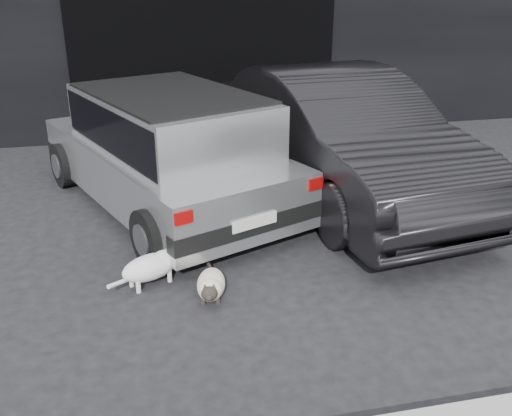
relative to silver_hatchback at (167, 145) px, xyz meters
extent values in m
plane|color=black|center=(-0.19, -1.22, -0.71)|extent=(80.00, 80.00, 0.00)
cube|color=black|center=(0.81, 2.77, 0.59)|extent=(4.00, 0.10, 2.60)
cube|color=#A7AAAC|center=(-0.03, 0.08, -0.27)|extent=(2.77, 3.83, 0.56)
cube|color=#A7AAAC|center=(0.03, -0.08, 0.29)|extent=(2.15, 2.68, 0.56)
cube|color=black|center=(0.03, -0.08, 0.29)|extent=(2.13, 2.60, 0.45)
cube|color=black|center=(0.60, -1.48, -0.35)|extent=(1.52, 0.73, 0.16)
cube|color=black|center=(-0.67, 1.65, -0.35)|extent=(1.52, 0.73, 0.16)
cube|color=silver|center=(0.63, -1.55, -0.30)|extent=(0.44, 0.19, 0.11)
cube|color=#8C0707|center=(-0.01, -1.81, -0.08)|extent=(0.16, 0.09, 0.11)
cube|color=#8C0707|center=(1.27, -1.29, -0.08)|extent=(0.16, 0.09, 0.11)
cube|color=black|center=(0.03, -0.08, 0.58)|extent=(2.06, 2.46, 0.03)
cylinder|color=black|center=(-0.27, -1.37, -0.44)|extent=(0.39, 0.57, 0.54)
cylinder|color=slate|center=(-0.37, -1.41, -0.44)|extent=(0.13, 0.28, 0.30)
cylinder|color=black|center=(1.15, -0.79, -0.44)|extent=(0.39, 0.57, 0.54)
cylinder|color=slate|center=(1.25, -0.75, -0.44)|extent=(0.13, 0.28, 0.30)
cylinder|color=black|center=(-1.20, 0.92, -0.44)|extent=(0.39, 0.57, 0.54)
cylinder|color=slate|center=(-1.30, 0.88, -0.44)|extent=(0.13, 0.28, 0.30)
cylinder|color=black|center=(0.22, 1.49, -0.44)|extent=(0.39, 0.57, 0.54)
cylinder|color=slate|center=(0.32, 1.53, -0.44)|extent=(0.13, 0.28, 0.30)
imported|color=black|center=(1.95, -0.06, 0.00)|extent=(2.10, 4.50, 1.43)
ellipsoid|color=beige|center=(0.17, -2.00, -0.61)|extent=(0.31, 0.50, 0.18)
ellipsoid|color=beige|center=(0.15, -2.11, -0.59)|extent=(0.23, 0.23, 0.17)
ellipsoid|color=black|center=(0.12, -2.23, -0.56)|extent=(0.15, 0.14, 0.12)
sphere|color=black|center=(0.11, -2.28, -0.57)|extent=(0.05, 0.05, 0.05)
cone|color=black|center=(0.16, -2.22, -0.51)|extent=(0.05, 0.06, 0.06)
cone|color=black|center=(0.09, -2.21, -0.51)|extent=(0.05, 0.06, 0.06)
cylinder|color=black|center=(0.20, -2.14, -0.68)|extent=(0.04, 0.04, 0.06)
cylinder|color=black|center=(0.08, -2.12, -0.68)|extent=(0.04, 0.04, 0.06)
cylinder|color=black|center=(0.25, -1.87, -0.68)|extent=(0.04, 0.04, 0.06)
cylinder|color=black|center=(0.14, -1.85, -0.68)|extent=(0.04, 0.04, 0.06)
cylinder|color=black|center=(0.22, -1.75, -0.64)|extent=(0.07, 0.25, 0.08)
ellipsoid|color=white|center=(-0.31, -1.71, -0.55)|extent=(0.56, 0.44, 0.22)
ellipsoid|color=white|center=(-0.20, -1.66, -0.53)|extent=(0.29, 0.29, 0.18)
ellipsoid|color=silver|center=(-0.08, -1.60, -0.46)|extent=(0.17, 0.18, 0.13)
sphere|color=silver|center=(-0.03, -1.58, -0.46)|extent=(0.06, 0.06, 0.06)
cone|color=silver|center=(-0.11, -1.57, -0.40)|extent=(0.07, 0.07, 0.07)
cone|color=silver|center=(-0.08, -1.64, -0.40)|extent=(0.07, 0.07, 0.07)
cylinder|color=silver|center=(-0.20, -1.59, -0.65)|extent=(0.04, 0.04, 0.12)
cylinder|color=silver|center=(-0.15, -1.70, -0.65)|extent=(0.04, 0.04, 0.12)
cylinder|color=silver|center=(-0.47, -1.72, -0.65)|extent=(0.04, 0.04, 0.12)
cylinder|color=silver|center=(-0.41, -1.83, -0.65)|extent=(0.04, 0.04, 0.12)
cylinder|color=silver|center=(-0.55, -1.83, -0.60)|extent=(0.22, 0.22, 0.08)
ellipsoid|color=gray|center=(-0.38, -1.77, -0.53)|extent=(0.22, 0.20, 0.09)
camera|label=1|loc=(-0.35, -6.02, 1.76)|focal=40.00mm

